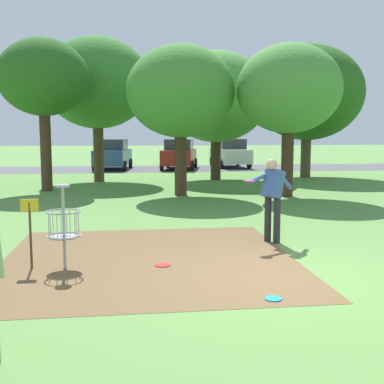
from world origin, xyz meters
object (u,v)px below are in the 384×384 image
(tree_far_left, at_px, (43,78))
(frisbee_near_basket, at_px, (163,265))
(parked_car_center_left, at_px, (179,154))
(tree_far_center, at_px, (289,89))
(parked_car_leftmost, at_px, (113,154))
(tree_mid_right, at_px, (216,97))
(tree_far_right, at_px, (307,93))
(frisbee_mid_grass, at_px, (273,299))
(disc_golf_basket, at_px, (60,223))
(player_throwing, at_px, (272,194))
(tree_mid_left, at_px, (180,92))
(parked_car_center_right, at_px, (230,153))
(tree_near_left, at_px, (97,83))

(tree_far_left, bearing_deg, frisbee_near_basket, -71.95)
(parked_car_center_left, bearing_deg, tree_far_center, -79.98)
(parked_car_leftmost, bearing_deg, tree_far_left, -101.27)
(tree_mid_right, distance_m, tree_far_right, 4.78)
(frisbee_mid_grass, relative_size, tree_mid_right, 0.04)
(frisbee_near_basket, relative_size, tree_far_left, 0.04)
(disc_golf_basket, bearing_deg, player_throwing, 19.76)
(player_throwing, distance_m, tree_far_center, 7.93)
(tree_mid_left, xyz_separation_m, tree_far_center, (3.66, -0.82, 0.06))
(player_throwing, relative_size, tree_far_left, 0.30)
(player_throwing, xyz_separation_m, tree_far_center, (2.63, 6.97, 2.72))
(parked_car_leftmost, height_order, parked_car_center_right, same)
(frisbee_near_basket, relative_size, tree_far_right, 0.04)
(tree_near_left, bearing_deg, tree_mid_right, 0.36)
(tree_mid_left, xyz_separation_m, parked_car_center_right, (4.70, 13.85, -2.72))
(parked_car_center_left, bearing_deg, tree_mid_right, -82.01)
(parked_car_center_right, bearing_deg, tree_mid_right, -106.37)
(tree_far_right, distance_m, parked_car_center_right, 8.54)
(tree_mid_right, height_order, tree_far_left, tree_mid_right)
(tree_far_center, bearing_deg, tree_far_right, 64.93)
(disc_golf_basket, relative_size, parked_car_center_left, 0.31)
(tree_mid_left, xyz_separation_m, parked_car_center_left, (1.27, 12.72, -2.72))
(player_throwing, relative_size, tree_mid_right, 0.28)
(tree_near_left, bearing_deg, tree_far_left, -116.81)
(frisbee_mid_grass, relative_size, tree_mid_left, 0.04)
(parked_car_leftmost, bearing_deg, parked_car_center_right, 6.44)
(tree_far_left, relative_size, tree_far_right, 0.88)
(frisbee_near_basket, xyz_separation_m, parked_car_center_left, (2.56, 22.00, 0.91))
(disc_golf_basket, relative_size, tree_near_left, 0.21)
(tree_mid_right, relative_size, tree_far_center, 1.14)
(tree_mid_left, relative_size, tree_far_left, 0.92)
(tree_far_center, bearing_deg, parked_car_center_left, 100.02)
(parked_car_center_left, bearing_deg, disc_golf_basket, -100.90)
(frisbee_mid_grass, height_order, parked_car_leftmost, parked_car_leftmost)
(tree_mid_left, bearing_deg, tree_far_right, 42.01)
(disc_golf_basket, distance_m, frisbee_mid_grass, 3.65)
(frisbee_mid_grass, xyz_separation_m, tree_far_left, (-5.04, 13.17, 4.25))
(parked_car_leftmost, bearing_deg, tree_far_center, -64.99)
(player_throwing, height_order, parked_car_leftmost, parked_car_leftmost)
(tree_far_right, distance_m, parked_car_center_left, 9.20)
(disc_golf_basket, relative_size, tree_mid_left, 0.26)
(disc_golf_basket, relative_size, tree_far_left, 0.24)
(tree_far_right, bearing_deg, tree_mid_right, -171.41)
(tree_mid_right, xyz_separation_m, parked_car_center_left, (-1.00, 7.14, -2.97))
(tree_near_left, xyz_separation_m, tree_far_right, (10.19, 0.75, -0.26))
(frisbee_near_basket, bearing_deg, tree_mid_left, 82.06)
(frisbee_near_basket, xyz_separation_m, parked_car_leftmost, (-1.50, 22.29, 0.91))
(tree_mid_right, height_order, parked_car_center_left, tree_mid_right)
(disc_golf_basket, xyz_separation_m, parked_car_center_left, (4.23, 21.95, 0.17))
(tree_mid_right, relative_size, parked_car_leftmost, 1.37)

